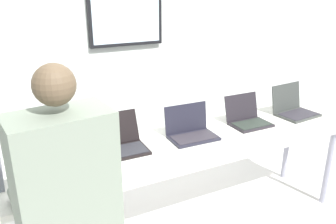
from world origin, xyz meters
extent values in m
cube|color=silver|center=(0.00, 1.13, 1.29)|extent=(8.00, 0.06, 2.58)
cube|color=black|center=(0.09, 1.08, 1.63)|extent=(0.71, 0.05, 0.54)
cube|color=silver|center=(0.09, 1.06, 1.63)|extent=(0.65, 0.02, 0.48)
cube|color=silver|center=(0.00, 0.00, 0.77)|extent=(3.13, 0.70, 0.04)
cylinder|color=gray|center=(1.46, -0.25, 0.37)|extent=(0.05, 0.05, 0.75)
cylinder|color=gray|center=(1.46, 0.25, 0.37)|extent=(0.05, 0.05, 0.75)
cube|color=#AFB6B4|center=(-0.90, 0.03, 0.80)|extent=(0.36, 0.24, 0.02)
cube|color=#332A35|center=(-0.90, 0.02, 0.81)|extent=(0.33, 0.19, 0.00)
cube|color=#AFB6B4|center=(-0.89, 0.17, 0.92)|extent=(0.35, 0.08, 0.22)
cube|color=silver|center=(-0.89, 0.17, 0.92)|extent=(0.32, 0.06, 0.19)
cube|color=black|center=(-0.35, 0.06, 0.80)|extent=(0.34, 0.25, 0.02)
cube|color=#29292F|center=(-0.35, 0.04, 0.81)|extent=(0.31, 0.19, 0.00)
cube|color=black|center=(-0.34, 0.22, 0.92)|extent=(0.34, 0.10, 0.22)
cube|color=white|center=(-0.34, 0.22, 0.92)|extent=(0.31, 0.09, 0.19)
cube|color=black|center=(0.21, 0.03, 0.80)|extent=(0.37, 0.24, 0.02)
cube|color=#302C34|center=(0.21, 0.02, 0.81)|extent=(0.34, 0.19, 0.00)
cube|color=black|center=(0.21, 0.16, 0.92)|extent=(0.36, 0.06, 0.22)
cube|color=navy|center=(0.21, 0.16, 0.92)|extent=(0.33, 0.04, 0.19)
cube|color=black|center=(0.78, 0.04, 0.80)|extent=(0.33, 0.23, 0.02)
cube|color=#29322B|center=(0.78, 0.03, 0.81)|extent=(0.30, 0.18, 0.00)
cube|color=black|center=(0.78, 0.18, 0.92)|extent=(0.33, 0.07, 0.22)
cube|color=black|center=(0.78, 0.18, 0.91)|extent=(0.30, 0.06, 0.19)
cube|color=#373B39|center=(1.31, 0.03, 0.80)|extent=(0.37, 0.28, 0.02)
cube|color=#302D35|center=(1.31, 0.02, 0.81)|extent=(0.34, 0.23, 0.00)
cube|color=#373B39|center=(1.29, 0.18, 0.93)|extent=(0.36, 0.08, 0.24)
cube|color=#324C83|center=(1.29, 0.18, 0.93)|extent=(0.33, 0.07, 0.21)
cube|color=gray|center=(-0.87, -0.63, 1.09)|extent=(0.47, 0.31, 0.62)
sphere|color=brown|center=(-0.87, -0.63, 1.52)|extent=(0.18, 0.18, 0.18)
cylinder|color=gray|center=(-1.06, -0.36, 0.84)|extent=(0.11, 0.33, 0.07)
cylinder|color=gray|center=(-0.74, -0.32, 0.84)|extent=(0.11, 0.33, 0.07)
camera|label=1|loc=(-1.08, -2.06, 1.90)|focal=37.24mm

